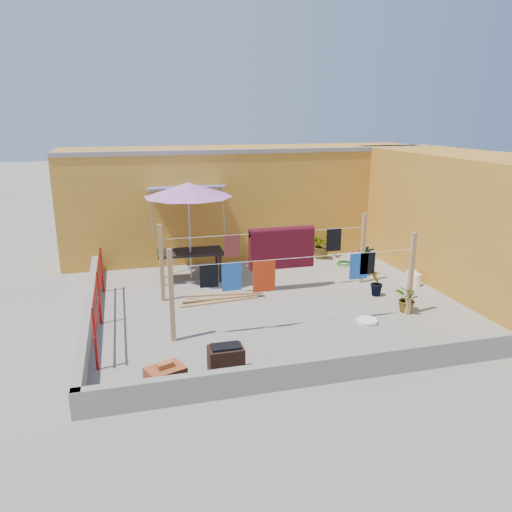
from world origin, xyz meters
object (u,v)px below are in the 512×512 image
at_px(white_basin, 367,321).
at_px(water_jug_a, 411,277).
at_px(brazier, 226,360).
at_px(water_jug_b, 416,280).
at_px(plant_back_a, 321,245).
at_px(patio_umbrella, 188,190).
at_px(green_hose, 345,263).
at_px(outdoor_table, 190,254).
at_px(brick_stack, 166,379).

height_order(white_basin, water_jug_a, water_jug_a).
bearing_deg(brazier, water_jug_b, 29.41).
height_order(brazier, water_jug_b, brazier).
distance_m(white_basin, plant_back_a, 4.89).
distance_m(patio_umbrella, green_hose, 5.04).
distance_m(outdoor_table, water_jug_a, 5.67).
bearing_deg(outdoor_table, patio_umbrella, -94.86).
height_order(green_hose, plant_back_a, plant_back_a).
xyz_separation_m(brick_stack, plant_back_a, (5.18, 6.40, 0.20)).
bearing_deg(brick_stack, plant_back_a, 51.01).
height_order(outdoor_table, brazier, outdoor_table).
height_order(water_jug_a, plant_back_a, plant_back_a).
bearing_deg(outdoor_table, brick_stack, -101.96).
bearing_deg(plant_back_a, water_jug_b, -66.27).
bearing_deg(outdoor_table, water_jug_a, -17.89).
xyz_separation_m(water_jug_a, plant_back_a, (-1.32, 2.79, 0.24)).
height_order(patio_umbrella, brick_stack, patio_umbrella).
bearing_deg(water_jug_a, brick_stack, -150.93).
height_order(patio_umbrella, plant_back_a, patio_umbrella).
height_order(patio_umbrella, green_hose, patio_umbrella).
relative_size(outdoor_table, green_hose, 3.57).
relative_size(patio_umbrella, white_basin, 5.75).
bearing_deg(water_jug_b, plant_back_a, 113.73).
bearing_deg(patio_umbrella, brick_stack, -102.19).
bearing_deg(plant_back_a, outdoor_table, -165.43).
distance_m(brazier, water_jug_a, 6.42).
height_order(brazier, white_basin, brazier).
bearing_deg(water_jug_b, brazier, -150.59).
bearing_deg(green_hose, water_jug_b, -67.00).
bearing_deg(brick_stack, white_basin, 20.82).
relative_size(water_jug_b, green_hose, 0.76).
bearing_deg(white_basin, water_jug_b, 38.18).
height_order(brick_stack, water_jug_b, brick_stack).
distance_m(white_basin, water_jug_a, 3.02).
bearing_deg(patio_umbrella, green_hose, 5.08).
distance_m(brazier, water_jug_b, 6.31).
distance_m(brick_stack, brazier, 1.05).
height_order(brick_stack, white_basin, brick_stack).
relative_size(brick_stack, green_hose, 1.43).
bearing_deg(brazier, brick_stack, -163.73).
height_order(white_basin, plant_back_a, plant_back_a).
distance_m(green_hose, plant_back_a, 0.99).
relative_size(brazier, water_jug_b, 1.61).
distance_m(outdoor_table, white_basin, 4.90).
bearing_deg(water_jug_b, brick_stack, -152.45).
bearing_deg(green_hose, patio_umbrella, -174.92).
bearing_deg(water_jug_a, green_hose, 115.29).
bearing_deg(green_hose, white_basin, -108.60).
xyz_separation_m(patio_umbrella, water_jug_b, (5.38, -1.79, -2.20)).
xyz_separation_m(water_jug_a, green_hose, (-0.93, 1.96, -0.14)).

